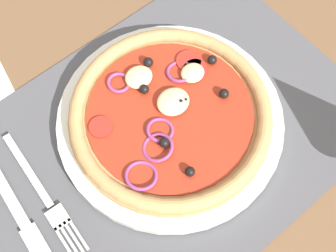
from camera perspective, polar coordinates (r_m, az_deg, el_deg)
name	(u,v)px	position (r cm, az deg, el deg)	size (l,w,h in cm)	color
ground_plane	(165,142)	(58.80, -0.38, -1.96)	(190.00, 140.00, 2.40)	brown
placemat	(165,137)	(57.51, -0.39, -1.42)	(49.68, 35.70, 0.40)	#4C4C51
plate	(170,121)	(57.41, 0.27, 0.65)	(28.42, 28.42, 1.49)	silver
pizza	(170,114)	(55.79, 0.25, 1.53)	(25.14, 25.14, 2.57)	tan
fork	(46,199)	(56.27, -15.00, -8.80)	(2.61, 18.06, 0.44)	silver
knife	(34,240)	(55.38, -16.38, -13.59)	(3.29, 20.07, 0.62)	silver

